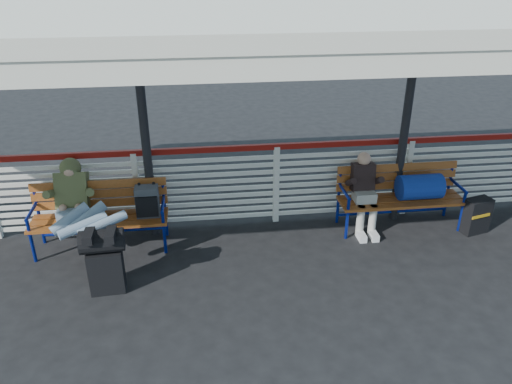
{
  "coord_description": "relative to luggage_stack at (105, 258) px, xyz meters",
  "views": [
    {
      "loc": [
        -1.12,
        -4.64,
        3.71
      ],
      "look_at": [
        -0.41,
        1.0,
        0.94
      ],
      "focal_mm": 35.0,
      "sensor_mm": 36.0,
      "label": 1
    }
  ],
  "objects": [
    {
      "name": "ground",
      "position": [
        2.27,
        -0.45,
        -0.45
      ],
      "size": [
        60.0,
        60.0,
        0.0
      ],
      "primitive_type": "plane",
      "color": "black",
      "rests_on": "ground"
    },
    {
      "name": "fence",
      "position": [
        2.27,
        1.45,
        0.21
      ],
      "size": [
        12.08,
        0.08,
        1.24
      ],
      "color": "silver",
      "rests_on": "ground"
    },
    {
      "name": "canopy",
      "position": [
        2.27,
        0.41,
        2.59
      ],
      "size": [
        12.6,
        3.6,
        3.16
      ],
      "color": "silver",
      "rests_on": "ground"
    },
    {
      "name": "luggage_stack",
      "position": [
        0.0,
        0.0,
        0.0
      ],
      "size": [
        0.52,
        0.31,
        0.83
      ],
      "rotation": [
        0.0,
        0.0,
        0.06
      ],
      "color": "black",
      "rests_on": "ground"
    },
    {
      "name": "bench_left",
      "position": [
        -0.03,
        1.04,
        0.13
      ],
      "size": [
        1.8,
        0.56,
        0.92
      ],
      "color": "#AC5421",
      "rests_on": "ground"
    },
    {
      "name": "bench_right",
      "position": [
        4.17,
        1.06,
        0.15
      ],
      "size": [
        1.8,
        0.56,
        0.92
      ],
      "color": "#AC5421",
      "rests_on": "ground"
    },
    {
      "name": "traveler_man",
      "position": [
        -0.35,
        0.69,
        0.25
      ],
      "size": [
        0.94,
        1.64,
        0.77
      ],
      "color": "#8AA5BA",
      "rests_on": "ground"
    },
    {
      "name": "companion_person",
      "position": [
        3.48,
        1.05,
        0.14
      ],
      "size": [
        0.32,
        0.66,
        1.15
      ],
      "color": "#AEAB9E",
      "rests_on": "ground"
    },
    {
      "name": "suitcase_side",
      "position": [
        5.08,
        0.76,
        -0.19
      ],
      "size": [
        0.42,
        0.32,
        0.53
      ],
      "rotation": [
        0.0,
        0.0,
        0.26
      ],
      "color": "black",
      "rests_on": "ground"
    }
  ]
}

